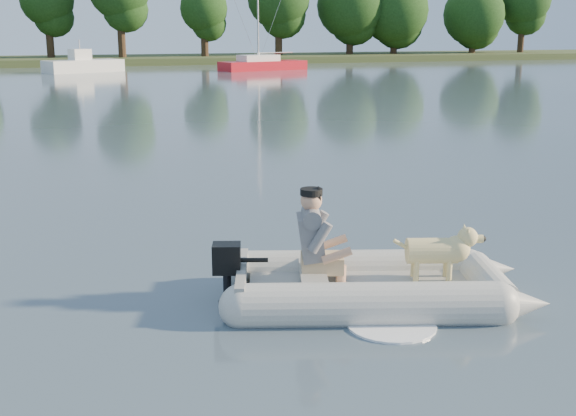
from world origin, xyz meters
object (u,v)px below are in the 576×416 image
object	(u,v)px
man	(313,234)
dog	(432,255)
motorboat	(83,57)
sailboat	(262,65)
dinghy	(376,250)

from	to	relation	value
man	dog	bearing A→B (deg)	0.00
motorboat	sailboat	distance (m)	13.35
sailboat	dog	bearing A→B (deg)	-120.63
man	dog	distance (m)	1.45
dinghy	man	bearing A→B (deg)	175.76
dinghy	dog	size ratio (longest dim) A/B	5.12
man	dinghy	bearing A→B (deg)	-4.24
dinghy	man	size ratio (longest dim) A/B	4.43
motorboat	sailboat	bearing A→B (deg)	-31.16
dog	motorboat	xyz separation A→B (m)	(-1.89, 48.64, 0.58)
man	motorboat	xyz separation A→B (m)	(-0.52, 48.24, 0.30)
dog	motorboat	distance (m)	48.68
dinghy	sailboat	distance (m)	48.55
man	sailboat	distance (m)	48.47
man	motorboat	world-z (taller)	motorboat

